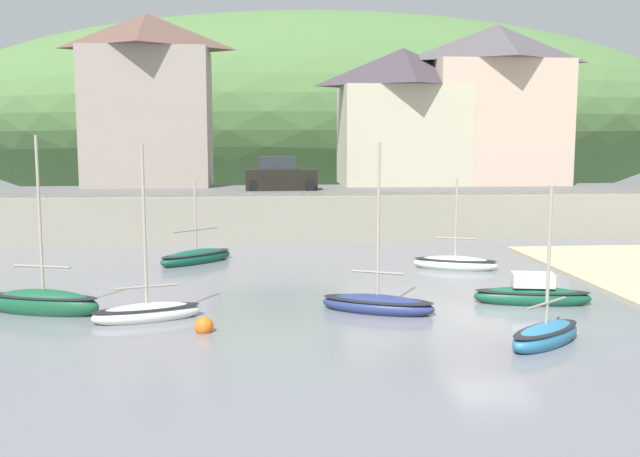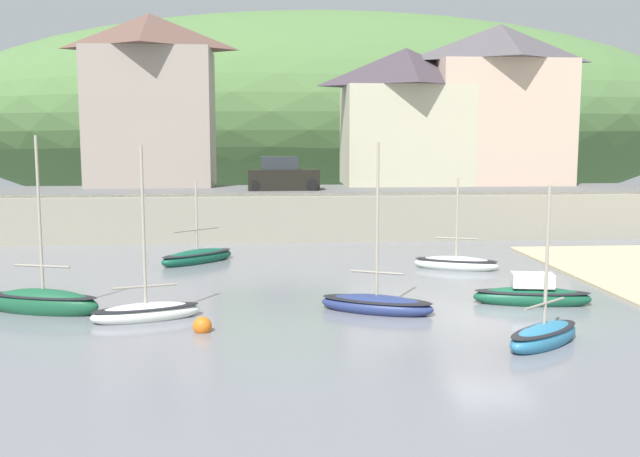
{
  "view_description": "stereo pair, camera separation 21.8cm",
  "coord_description": "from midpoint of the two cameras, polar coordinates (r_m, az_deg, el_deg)",
  "views": [
    {
      "loc": [
        -7.22,
        -20.91,
        5.44
      ],
      "look_at": [
        -4.98,
        4.78,
        2.15
      ],
      "focal_mm": 40.25,
      "sensor_mm": 36.0,
      "label": 1
    },
    {
      "loc": [
        -7.0,
        -20.93,
        5.44
      ],
      "look_at": [
        -4.98,
        4.78,
        2.15
      ],
      "focal_mm": 40.25,
      "sensor_mm": 36.0,
      "label": 2
    }
  ],
  "objects": [
    {
      "name": "fishing_boat_green",
      "position": [
        22.69,
        4.32,
        -5.99
      ],
      "size": [
        3.81,
        2.63,
        5.45
      ],
      "rotation": [
        0.0,
        0.0,
        -0.43
      ],
      "color": "navy",
      "rests_on": "ground"
    },
    {
      "name": "hillside_backdrop",
      "position": [
        76.45,
        0.14,
        8.71
      ],
      "size": [
        80.0,
        44.0,
        21.06
      ],
      "color": "#4F753E",
      "rests_on": "ground"
    },
    {
      "name": "parked_car_near_slipway",
      "position": [
        41.7,
        -3.34,
        4.18
      ],
      "size": [
        4.15,
        1.83,
        1.95
      ],
      "rotation": [
        0.0,
        0.0,
        0.03
      ],
      "color": "black",
      "rests_on": "ground"
    },
    {
      "name": "dinghy_open_wooden",
      "position": [
        24.64,
        16.27,
        -5.08
      ],
      "size": [
        3.92,
        1.7,
        1.19
      ],
      "rotation": [
        0.0,
        0.0,
        -0.19
      ],
      "color": "#155136",
      "rests_on": "ground"
    },
    {
      "name": "waterfront_building_left",
      "position": [
        46.69,
        -13.62,
        9.96
      ],
      "size": [
        7.87,
        5.75,
        10.63
      ],
      "color": "#A09286",
      "rests_on": "ground"
    },
    {
      "name": "rowboat_small_beached",
      "position": [
        24.02,
        -21.34,
        -5.53
      ],
      "size": [
        3.85,
        2.0,
        5.73
      ],
      "rotation": [
        0.0,
        0.0,
        -0.29
      ],
      "color": "#195535",
      "rests_on": "ground"
    },
    {
      "name": "quay_seawall",
      "position": [
        39.28,
        5.48,
        1.26
      ],
      "size": [
        48.0,
        9.4,
        2.4
      ],
      "color": "gray",
      "rests_on": "ground"
    },
    {
      "name": "sailboat_blue_trim",
      "position": [
        22.24,
        -13.86,
        -6.44
      ],
      "size": [
        3.38,
        1.9,
        5.37
      ],
      "rotation": [
        0.0,
        0.0,
        0.31
      ],
      "color": "white",
      "rests_on": "ground"
    },
    {
      "name": "sailboat_nearest_shore",
      "position": [
        20.0,
        17.2,
        -8.07
      ],
      "size": [
        2.86,
        2.54,
        4.39
      ],
      "rotation": [
        0.0,
        0.0,
        0.67
      ],
      "color": "teal",
      "rests_on": "ground"
    },
    {
      "name": "mooring_buoy",
      "position": [
        20.62,
        -9.51,
        -7.68
      ],
      "size": [
        0.54,
        0.54,
        0.54
      ],
      "color": "orange",
      "rests_on": "ground"
    },
    {
      "name": "motorboat_with_cabin",
      "position": [
        30.39,
        10.49,
        -2.72
      ],
      "size": [
        3.63,
        2.24,
        3.93
      ],
      "rotation": [
        0.0,
        0.0,
        -0.37
      ],
      "color": "white",
      "rests_on": "ground"
    },
    {
      "name": "sailboat_white_hull",
      "position": [
        31.77,
        -10.01,
        -2.25
      ],
      "size": [
        3.47,
        3.3,
        3.76
      ],
      "rotation": [
        0.0,
        0.0,
        0.74
      ],
      "color": "#124F3A",
      "rests_on": "ground"
    },
    {
      "name": "waterfront_building_right",
      "position": [
        48.66,
        13.65,
        9.61
      ],
      "size": [
        8.78,
        5.82,
        10.24
      ],
      "color": "beige",
      "rests_on": "ground"
    },
    {
      "name": "waterfront_building_centre",
      "position": [
        47.06,
        6.45,
        8.91
      ],
      "size": [
        8.2,
        5.85,
        8.7
      ],
      "color": "beige",
      "rests_on": "ground"
    }
  ]
}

